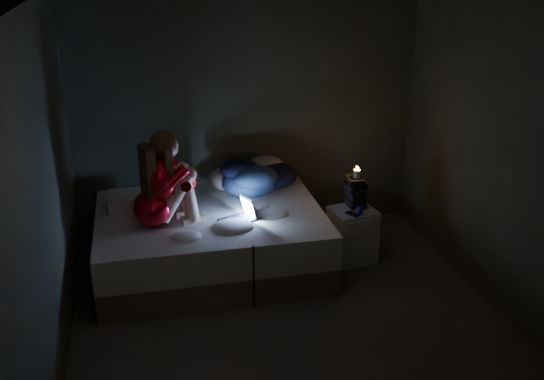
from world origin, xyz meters
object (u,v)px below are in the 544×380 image
object	(u,v)px
nightstand	(352,235)
candle	(357,172)
bed	(211,240)
laptop	(236,210)
woman	(151,181)
phone	(350,214)

from	to	relation	value
nightstand	candle	distance (m)	0.64
bed	candle	size ratio (longest dim) A/B	26.53
candle	laptop	bearing A→B (deg)	-172.82
woman	phone	size ratio (longest dim) A/B	6.29
nightstand	phone	distance (m)	0.30
laptop	phone	world-z (taller)	laptop
nightstand	laptop	bearing A→B (deg)	174.74
laptop	candle	world-z (taller)	candle
woman	nightstand	size ratio (longest dim) A/B	1.61
bed	laptop	size ratio (longest dim) A/B	6.89
laptop	phone	bearing A→B (deg)	-23.53
woman	candle	size ratio (longest dim) A/B	11.00
laptop	nightstand	xyz separation A→B (m)	(1.16, 0.08, -0.42)
bed	laptop	world-z (taller)	laptop
phone	woman	bearing A→B (deg)	160.08
woman	bed	bearing A→B (deg)	4.75
woman	nightstand	xyz separation A→B (m)	(1.91, 0.05, -0.75)
candle	phone	world-z (taller)	candle
laptop	candle	size ratio (longest dim) A/B	3.85
laptop	candle	xyz separation A→B (m)	(1.21, 0.15, 0.21)
bed	phone	xyz separation A→B (m)	(1.32, -0.26, 0.26)
bed	nightstand	distance (m)	1.39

